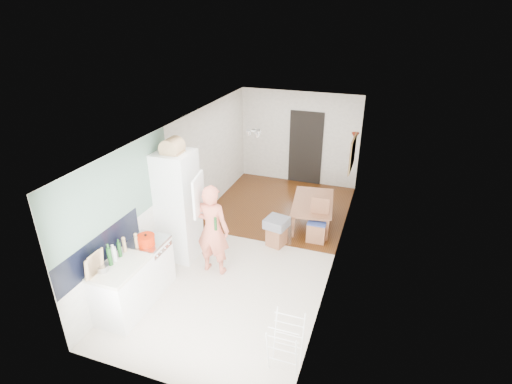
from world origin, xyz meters
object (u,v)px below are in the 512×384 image
Objects in this scene: person at (212,222)px; dining_table at (314,214)px; drying_rack at (285,344)px; stool at (277,236)px; dining_chair at (318,221)px.

person is 1.56× the size of dining_table.
drying_rack reaches higher than dining_table.
dining_table is 1.25m from stool.
dining_chair reaches higher than drying_rack.
person is 2.28× the size of dining_chair.
dining_chair is at bearing 31.36° from stool.
stool is 3.06m from drying_rack.
stool is at bearing -149.97° from dining_chair.
person is 2.56m from drying_rack.
stool is (-0.74, -0.45, -0.23)m from dining_chair.
dining_chair is (1.59, 1.66, -0.58)m from person.
drying_rack is (1.83, -1.68, -0.63)m from person.
dining_chair is (0.21, -0.68, 0.22)m from dining_table.
stool is at bearing 108.25° from drying_rack.
person reaches higher than drying_rack.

